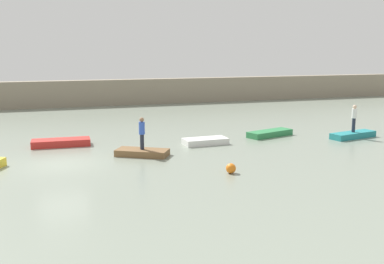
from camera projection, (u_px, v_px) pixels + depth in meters
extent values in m
plane|color=gray|center=(62.00, 164.00, 23.49)|extent=(120.00, 120.00, 0.00)
cube|color=gray|center=(50.00, 94.00, 45.70)|extent=(80.00, 1.20, 2.63)
cube|color=red|center=(61.00, 143.00, 27.84)|extent=(3.46, 1.37, 0.42)
cube|color=brown|center=(142.00, 153.00, 25.32)|extent=(3.06, 2.50, 0.36)
cube|color=white|center=(205.00, 141.00, 28.35)|extent=(2.73, 1.35, 0.38)
cube|color=#2D7F47|center=(270.00, 133.00, 30.91)|extent=(3.48, 2.03, 0.39)
cube|color=teal|center=(353.00, 135.00, 30.32)|extent=(3.50, 1.69, 0.39)
cylinder|color=#232838|center=(354.00, 125.00, 30.21)|extent=(0.22, 0.22, 0.92)
cylinder|color=white|center=(354.00, 113.00, 30.07)|extent=(0.32, 0.32, 0.62)
sphere|color=beige|center=(355.00, 107.00, 29.99)|extent=(0.25, 0.25, 0.25)
cylinder|color=#232838|center=(142.00, 142.00, 25.22)|extent=(0.22, 0.22, 0.84)
cylinder|color=blue|center=(142.00, 128.00, 25.08)|extent=(0.32, 0.32, 0.68)
sphere|color=#936B4C|center=(142.00, 120.00, 25.00)|extent=(0.25, 0.25, 0.25)
sphere|color=orange|center=(231.00, 168.00, 21.75)|extent=(0.48, 0.48, 0.48)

